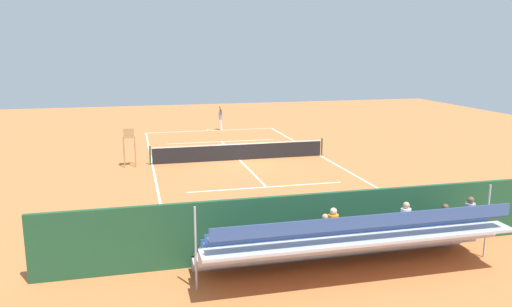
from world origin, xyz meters
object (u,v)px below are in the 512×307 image
bleacher_stand (353,240)px  tennis_ball_far (260,136)px  courtside_bench (379,223)px  tennis_racket (208,130)px  tennis_net (240,152)px  umpire_chair (129,143)px  tennis_player (221,117)px  equipment_bag (327,240)px  tennis_ball_near (198,137)px

bleacher_stand → tennis_ball_far: size_ratio=137.27×
courtside_bench → tennis_racket: size_ratio=3.08×
tennis_net → umpire_chair: size_ratio=4.81×
tennis_racket → tennis_ball_far: 5.05m
courtside_bench → tennis_player: size_ratio=0.93×
equipment_bag → tennis_ball_far: 20.91m
bleacher_stand → tennis_ball_far: bleacher_stand is taller
tennis_player → tennis_ball_far: 4.46m
courtside_bench → tennis_ball_far: (-1.06, -20.57, -0.53)m
tennis_ball_near → tennis_ball_far: size_ratio=1.00×
equipment_bag → bleacher_stand: bearing=90.7°
bleacher_stand → tennis_ball_far: (-2.97, -22.62, -0.87)m
tennis_ball_near → equipment_bag: bearing=93.9°
umpire_chair → tennis_ball_far: 11.97m
equipment_bag → umpire_chair: bearing=-64.6°
bleacher_stand → umpire_chair: 16.48m
umpire_chair → tennis_ball_far: umpire_chair is taller
tennis_net → tennis_player: size_ratio=5.35×
tennis_net → tennis_ball_far: 7.95m
umpire_chair → tennis_racket: 12.86m
tennis_net → tennis_racket: bearing=-89.2°
tennis_net → tennis_ball_near: tennis_net is taller
umpire_chair → courtside_bench: bearing=122.1°
courtside_bench → tennis_ball_far: courtside_bench is taller
umpire_chair → tennis_ball_far: (-9.31, -7.42, -1.28)m
tennis_net → tennis_ball_near: bearing=-80.6°
courtside_bench → equipment_bag: (1.93, 0.13, -0.38)m
tennis_net → courtside_bench: tennis_net is taller
umpire_chair → tennis_racket: size_ratio=3.66×
tennis_net → tennis_ball_near: 8.33m
umpire_chair → equipment_bag: 14.75m
equipment_bag → tennis_racket: 24.56m
tennis_net → courtside_bench: (-2.05, 13.27, 0.06)m
tennis_player → tennis_net: bearing=85.6°
bleacher_stand → tennis_ball_near: (1.50, -23.53, -0.87)m
equipment_bag → tennis_ball_near: 21.65m
tennis_net → equipment_bag: size_ratio=11.44×
bleacher_stand → tennis_ball_near: size_ratio=137.27×
tennis_net → equipment_bag: (-0.12, 13.40, -0.32)m
tennis_ball_near → umpire_chair: bearing=59.8°
tennis_racket → tennis_ball_near: tennis_ball_near is taller
bleacher_stand → tennis_ball_near: bleacher_stand is taller
equipment_bag → tennis_racket: (0.27, -24.56, -0.16)m
tennis_player → tennis_ball_near: bearing=51.7°
tennis_ball_near → tennis_racket: bearing=-112.3°
tennis_ball_far → tennis_player: bearing=-58.7°
courtside_bench → tennis_racket: courtside_bench is taller
tennis_racket → tennis_ball_near: size_ratio=8.85×
tennis_player → tennis_racket: bearing=-8.1°
courtside_bench → bleacher_stand: bearing=47.1°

